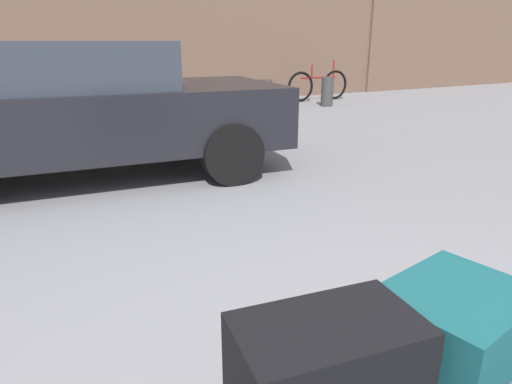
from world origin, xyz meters
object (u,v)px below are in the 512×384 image
suitcase_teal_center (454,323)px  bollard_kerb_far (327,92)px  parked_car (70,108)px  duffel_bag_black_front_left (326,367)px  bollard_kerb_near (213,99)px  bollard_kerb_mid (266,95)px  bicycle_leaning (318,85)px

suitcase_teal_center → bollard_kerb_far: 9.02m
parked_car → duffel_bag_black_front_left: bearing=-86.7°
duffel_bag_black_front_left → parked_car: bearing=100.1°
bollard_kerb_near → bollard_kerb_mid: (1.20, 0.00, 0.00)m
suitcase_teal_center → duffel_bag_black_front_left: 0.56m
duffel_bag_black_front_left → bollard_kerb_mid: size_ratio=0.86×
duffel_bag_black_front_left → parked_car: (-0.24, 4.18, 0.26)m
suitcase_teal_center → bollard_kerb_near: bollard_kerb_near is taller
bollard_kerb_near → duffel_bag_black_front_left: bearing=-109.9°
duffel_bag_black_front_left → bicycle_leaning: size_ratio=0.32×
duffel_bag_black_front_left → bollard_kerb_far: size_ratio=0.86×
duffel_bag_black_front_left → bollard_kerb_near: 8.01m
suitcase_teal_center → bicycle_leaning: (5.35, 8.43, -0.10)m
bollard_kerb_near → suitcase_teal_center: bearing=-106.0°
parked_car → bicycle_leaning: size_ratio=2.52×
suitcase_teal_center → bicycle_leaning: 9.99m
parked_car → bollard_kerb_far: size_ratio=6.88×
parked_car → bollard_kerb_mid: size_ratio=6.88×
suitcase_teal_center → duffel_bag_black_front_left: bearing=168.5°
suitcase_teal_center → duffel_bag_black_front_left: (-0.56, 0.00, 0.02)m
suitcase_teal_center → bollard_kerb_mid: 8.25m
bollard_kerb_far → duffel_bag_black_front_left: bearing=-126.3°
bollard_kerb_far → bollard_kerb_near: bearing=180.0°
suitcase_teal_center → bollard_kerb_near: bearing=62.7°
parked_car → bollard_kerb_far: parked_car is taller
suitcase_teal_center → duffel_bag_black_front_left: size_ratio=0.91×
bollard_kerb_near → parked_car: bearing=-131.5°
suitcase_teal_center → bicycle_leaning: size_ratio=0.29×
parked_car → bicycle_leaning: (6.15, 4.25, -0.39)m
bicycle_leaning → suitcase_teal_center: bearing=-122.4°
parked_car → bollard_kerb_near: size_ratio=6.88×
duffel_bag_black_front_left → bollard_kerb_mid: 8.49m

